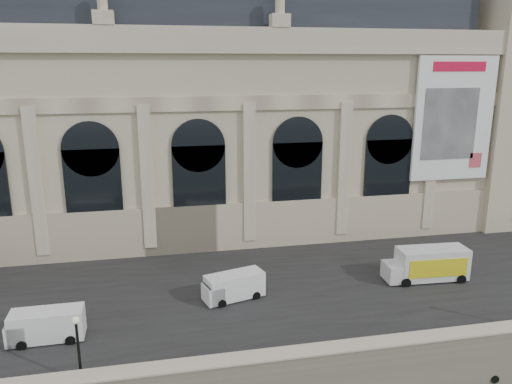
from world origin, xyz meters
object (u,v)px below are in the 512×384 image
lamp_left (79,350)px  box_truck (427,264)px  van_b (43,326)px  van_c (231,287)px

lamp_left → box_truck: bearing=18.3°
van_b → lamp_left: size_ratio=1.15×
van_c → lamp_left: bearing=-139.5°
box_truck → lamp_left: size_ratio=1.69×
van_b → box_truck: box_truck is taller
box_truck → lamp_left: lamp_left is taller
van_c → box_truck: bearing=0.9°
van_c → lamp_left: 13.91m
van_c → box_truck: box_truck is taller
van_b → box_truck: bearing=7.0°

